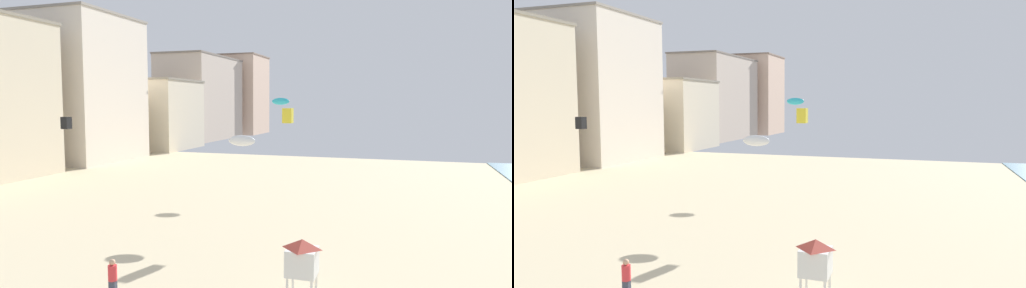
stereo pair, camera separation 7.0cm
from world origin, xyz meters
The scene contains 10 objects.
boardwalk_hotel_mid centered at (-29.00, 46.96, 9.44)m, with size 12.76×13.83×18.87m.
boardwalk_hotel_far centered at (-29.00, 63.81, 5.71)m, with size 15.00×12.84×11.40m.
boardwalk_hotel_distant centered at (-29.00, 84.64, 8.60)m, with size 10.69×22.28×17.19m.
boardwalk_hotel_furthest centered at (-29.00, 103.77, 9.59)m, with size 14.85×13.30×19.17m.
kite_flyer centered at (1.68, 11.20, 0.92)m, with size 0.34×0.34×1.64m.
lifeguard_stand centered at (8.64, 13.05, 1.84)m, with size 1.10×1.10×2.55m.
kite_white_parafoil centered at (2.07, 24.55, 5.13)m, with size 1.82×0.51×0.71m.
kite_yellow_box centered at (4.76, 25.99, 6.74)m, with size 0.62×0.62×0.98m.
kite_black_box centered at (-11.82, 24.57, 6.10)m, with size 0.57×0.57×0.89m.
kite_cyan_parafoil centered at (1.13, 37.51, 7.72)m, with size 1.64×0.46×0.64m.
Camera 2 is at (12.26, -3.07, 7.56)m, focal length 32.00 mm.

